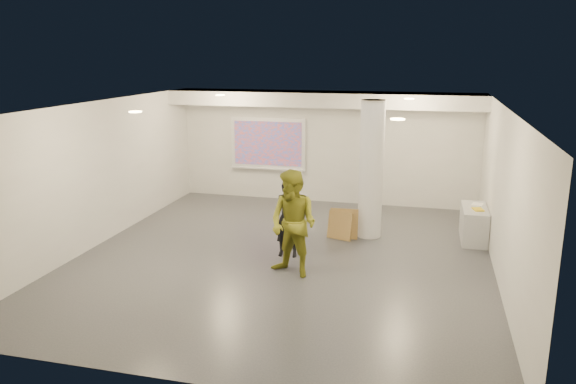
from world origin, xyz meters
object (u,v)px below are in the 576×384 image
(projection_screen, at_px, (268,144))
(woman, at_px, (288,218))
(credenza, at_px, (474,224))
(man, at_px, (293,224))
(column, at_px, (371,170))

(projection_screen, height_order, woman, projection_screen)
(credenza, xyz_separation_m, woman, (-3.65, -1.93, 0.41))
(projection_screen, height_order, man, projection_screen)
(credenza, bearing_deg, woman, -152.89)
(woman, bearing_deg, credenza, 22.54)
(projection_screen, distance_m, man, 5.65)
(woman, bearing_deg, column, 43.90)
(man, bearing_deg, woman, 131.70)
(credenza, height_order, woman, woman)
(man, bearing_deg, projection_screen, 133.13)
(column, xyz_separation_m, woman, (-1.43, -1.65, -0.72))
(credenza, bearing_deg, projection_screen, 155.17)
(projection_screen, distance_m, woman, 4.68)
(column, bearing_deg, credenza, 6.97)
(column, relative_size, man, 1.54)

